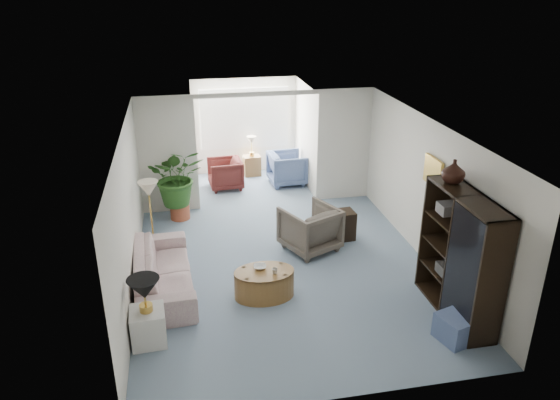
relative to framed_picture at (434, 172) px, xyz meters
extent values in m
plane|color=gray|center=(-2.46, 0.10, -1.70)|extent=(6.00, 6.00, 0.00)
plane|color=gray|center=(-2.46, 4.20, -1.70)|extent=(2.60, 2.60, 0.00)
cube|color=silver|center=(-4.36, 3.10, -0.45)|extent=(1.20, 0.12, 2.50)
cube|color=silver|center=(-0.56, 3.10, -0.45)|extent=(1.20, 0.12, 2.50)
cube|color=silver|center=(-2.46, 3.10, 0.75)|extent=(2.60, 0.12, 0.10)
cube|color=white|center=(-2.46, 5.28, -0.30)|extent=(2.20, 0.02, 1.50)
cube|color=white|center=(-2.46, 5.25, -0.30)|extent=(2.20, 0.02, 1.50)
cube|color=beige|center=(0.00, 0.00, 0.00)|extent=(0.04, 0.50, 0.40)
imported|color=beige|center=(-4.51, -0.01, -1.37)|extent=(0.99, 2.29, 0.66)
cube|color=silver|center=(-4.71, -1.36, -1.44)|extent=(0.49, 0.49, 0.51)
cone|color=black|center=(-4.71, -1.36, -0.84)|extent=(0.44, 0.44, 0.30)
cone|color=#F5E5C3|center=(-4.69, 1.28, -0.45)|extent=(0.36, 0.36, 0.28)
cylinder|color=brown|center=(-2.95, -0.53, -1.47)|extent=(1.03, 1.03, 0.45)
imported|color=silver|center=(-3.00, -0.43, -1.23)|extent=(0.21, 0.21, 0.05)
imported|color=#B7AFA0|center=(-2.80, -0.63, -1.21)|extent=(0.10, 0.10, 0.09)
imported|color=#645A4F|center=(-1.87, 0.86, -1.28)|extent=(1.19, 1.21, 0.84)
cube|color=black|center=(-1.17, 1.16, -1.42)|extent=(0.50, 0.41, 0.56)
cube|color=black|center=(-0.23, -1.50, -0.75)|extent=(0.46, 1.71, 1.90)
imported|color=black|center=(-0.23, -1.00, 0.38)|extent=(0.34, 0.34, 0.35)
cube|color=slate|center=(-0.51, -2.12, -1.51)|extent=(0.58, 0.58, 0.38)
cylinder|color=#A54B2F|center=(-4.20, 2.68, -1.54)|extent=(0.40, 0.40, 0.32)
imported|color=#29571D|center=(-4.20, 2.68, -0.76)|extent=(1.11, 0.96, 1.23)
imported|color=slate|center=(-1.60, 4.23, -1.31)|extent=(0.90, 0.88, 0.78)
imported|color=#57211E|center=(-3.10, 4.23, -1.35)|extent=(0.82, 0.80, 0.71)
cube|color=brown|center=(-2.35, 4.98, -1.45)|extent=(0.43, 0.35, 0.51)
cube|color=black|center=(-0.28, -1.98, -1.06)|extent=(0.30, 0.26, 0.16)
cube|color=#44413F|center=(-0.28, -1.70, -0.61)|extent=(0.30, 0.26, 0.16)
cube|color=#2B2621|center=(-0.28, -1.86, -0.16)|extent=(0.30, 0.26, 0.16)
cube|color=#2F2D2A|center=(-0.28, -1.31, -1.06)|extent=(0.30, 0.26, 0.16)
cube|color=#524E4D|center=(-0.28, -1.10, -0.16)|extent=(0.30, 0.26, 0.16)
camera|label=1|loc=(-4.09, -7.64, 3.01)|focal=34.17mm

